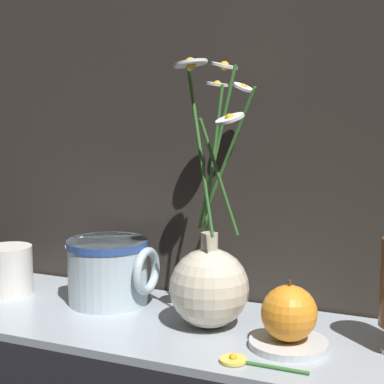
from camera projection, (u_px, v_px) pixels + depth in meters
ground_plane at (186, 332)px, 0.97m from camera, size 6.00×6.00×0.00m
shelf at (186, 328)px, 0.97m from camera, size 0.81×0.28×0.01m
vase_with_flowers at (209, 280)px, 0.95m from camera, size 0.13×0.18×0.39m
yellow_mug at (9, 270)px, 1.11m from camera, size 0.09×0.08×0.08m
ceramic_pitcher at (109, 268)px, 1.06m from camera, size 0.16×0.13×0.12m
saucer_plate at (288, 344)px, 0.88m from camera, size 0.11×0.11×0.01m
orange_fruit at (289, 313)px, 0.87m from camera, size 0.08×0.08×0.09m
loose_daisy at (243, 361)px, 0.82m from camera, size 0.12×0.04×0.01m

